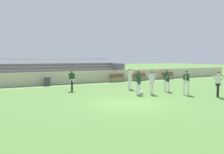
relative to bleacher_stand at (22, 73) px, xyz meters
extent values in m
plane|color=#517A38|center=(3.79, -14.41, -1.06)|extent=(160.00, 160.00, 0.00)
cube|color=white|center=(3.79, -4.39, -1.06)|extent=(44.00, 0.12, 0.01)
cube|color=beige|center=(3.79, -2.75, -0.44)|extent=(48.00, 0.16, 1.25)
cube|color=#897051|center=(0.00, -1.63, -0.74)|extent=(22.70, 0.36, 0.08)
cube|color=slate|center=(0.00, -1.83, -0.90)|extent=(22.70, 0.04, 0.32)
cube|color=#897051|center=(0.00, -0.97, -0.41)|extent=(22.70, 0.36, 0.08)
cube|color=slate|center=(0.00, -1.17, -0.57)|extent=(22.70, 0.04, 0.32)
cube|color=#897051|center=(0.00, -0.31, -0.09)|extent=(22.70, 0.36, 0.08)
cube|color=slate|center=(0.00, -0.51, -0.25)|extent=(22.70, 0.04, 0.32)
cube|color=#897051|center=(0.00, 0.35, 0.24)|extent=(22.70, 0.36, 0.08)
cube|color=slate|center=(0.00, 0.15, 0.07)|extent=(22.70, 0.04, 0.32)
cube|color=#897051|center=(0.00, 1.01, 0.56)|extent=(22.70, 0.36, 0.08)
cube|color=slate|center=(0.00, 0.81, 0.40)|extent=(22.70, 0.04, 0.32)
cube|color=#897051|center=(0.00, 1.68, 0.88)|extent=(22.70, 0.36, 0.08)
cube|color=slate|center=(0.00, 1.48, 0.72)|extent=(22.70, 0.04, 0.32)
cube|color=slate|center=(11.25, 0.02, -0.09)|extent=(0.20, 3.67, 1.94)
cylinder|color=slate|center=(0.00, 1.93, 1.43)|extent=(22.70, 0.06, 0.06)
cube|color=brown|center=(16.42, -3.70, -0.61)|extent=(1.80, 0.40, 0.06)
cube|color=brown|center=(16.42, -3.52, -0.36)|extent=(1.80, 0.05, 0.40)
cylinder|color=#47474C|center=(15.64, -3.70, -0.83)|extent=(0.07, 0.07, 0.45)
cylinder|color=#47474C|center=(17.20, -3.70, -0.83)|extent=(0.07, 0.07, 0.45)
cube|color=brown|center=(9.19, -3.70, -0.61)|extent=(1.80, 0.40, 0.06)
cube|color=brown|center=(9.19, -3.52, -0.36)|extent=(1.80, 0.05, 0.40)
cylinder|color=#47474C|center=(8.41, -3.70, -0.83)|extent=(0.07, 0.07, 0.45)
cylinder|color=#47474C|center=(9.97, -3.70, -0.83)|extent=(0.07, 0.07, 0.45)
cube|color=brown|center=(12.17, -3.70, -0.61)|extent=(1.80, 0.40, 0.06)
cube|color=brown|center=(12.17, -3.52, -0.36)|extent=(1.80, 0.05, 0.40)
cylinder|color=#47474C|center=(11.39, -3.70, -0.83)|extent=(0.07, 0.07, 0.45)
cylinder|color=#47474C|center=(12.95, -3.70, -0.83)|extent=(0.07, 0.07, 0.45)
cylinder|color=#3D424C|center=(1.74, -3.41, -0.65)|extent=(0.58, 0.58, 0.82)
cylinder|color=white|center=(6.02, -11.99, -0.62)|extent=(0.13, 0.13, 0.88)
cylinder|color=white|center=(6.30, -11.88, -0.62)|extent=(0.13, 0.13, 0.88)
cube|color=#232847|center=(6.16, -11.93, -0.20)|extent=(0.42, 0.40, 0.24)
cube|color=#194228|center=(6.16, -11.93, 0.10)|extent=(0.53, 0.53, 0.60)
cylinder|color=brown|center=(6.08, -11.75, 0.14)|extent=(0.25, 0.28, 0.50)
cylinder|color=brown|center=(6.24, -12.12, 0.14)|extent=(0.25, 0.28, 0.50)
sphere|color=brown|center=(6.16, -11.93, 0.48)|extent=(0.21, 0.21, 0.21)
sphere|color=black|center=(6.16, -11.93, 0.50)|extent=(0.20, 0.20, 0.20)
cylinder|color=white|center=(6.92, -12.39, -0.63)|extent=(0.13, 0.13, 0.86)
cylinder|color=white|center=(7.15, -12.30, -0.63)|extent=(0.13, 0.13, 0.86)
cube|color=white|center=(7.04, -12.34, -0.22)|extent=(0.42, 0.37, 0.24)
cube|color=white|center=(7.04, -12.34, 0.08)|extent=(0.51, 0.51, 0.60)
cylinder|color=beige|center=(6.91, -12.20, 0.12)|extent=(0.20, 0.27, 0.51)
cylinder|color=beige|center=(7.16, -12.49, 0.12)|extent=(0.20, 0.27, 0.51)
sphere|color=beige|center=(7.04, -12.34, 0.46)|extent=(0.21, 0.21, 0.21)
sphere|color=black|center=(7.04, -12.34, 0.48)|extent=(0.20, 0.20, 0.20)
cylinder|color=black|center=(2.65, -7.81, -0.64)|extent=(0.13, 0.13, 0.84)
cylinder|color=black|center=(2.53, -8.09, -0.64)|extent=(0.13, 0.13, 0.84)
cube|color=white|center=(2.59, -7.95, -0.24)|extent=(0.38, 0.26, 0.24)
cube|color=#194228|center=(2.59, -7.95, 0.06)|extent=(0.42, 0.37, 0.59)
cylinder|color=brown|center=(2.78, -8.02, 0.10)|extent=(0.11, 0.29, 0.50)
cylinder|color=brown|center=(2.40, -7.88, 0.10)|extent=(0.11, 0.29, 0.50)
sphere|color=brown|center=(2.59, -7.95, 0.45)|extent=(0.21, 0.21, 0.21)
sphere|color=brown|center=(2.59, -7.95, 0.47)|extent=(0.20, 0.20, 0.20)
cylinder|color=black|center=(9.97, -15.57, -0.60)|extent=(0.13, 0.13, 0.91)
cylinder|color=black|center=(10.21, -15.36, -0.60)|extent=(0.13, 0.13, 0.91)
cube|color=black|center=(10.09, -15.47, -0.17)|extent=(0.42, 0.34, 0.24)
cube|color=white|center=(10.09, -15.47, 0.13)|extent=(0.47, 0.44, 0.59)
cylinder|color=beige|center=(9.96, -15.31, 0.17)|extent=(0.19, 0.34, 0.48)
cylinder|color=beige|center=(10.22, -15.63, 0.17)|extent=(0.19, 0.34, 0.48)
sphere|color=beige|center=(10.09, -15.47, 0.52)|extent=(0.21, 0.21, 0.21)
sphere|color=black|center=(10.09, -15.47, 0.54)|extent=(0.20, 0.20, 0.20)
cylinder|color=white|center=(8.94, -13.58, -0.59)|extent=(0.13, 0.13, 0.93)
cylinder|color=white|center=(9.08, -13.84, -0.59)|extent=(0.13, 0.13, 0.93)
cube|color=white|center=(9.01, -13.71, -0.15)|extent=(0.37, 0.42, 0.24)
cube|color=#194228|center=(9.01, -13.71, 0.15)|extent=(0.48, 0.50, 0.59)
cylinder|color=#D6A884|center=(9.18, -13.60, 0.19)|extent=(0.29, 0.22, 0.50)
cylinder|color=#D6A884|center=(8.84, -13.82, 0.19)|extent=(0.29, 0.22, 0.50)
sphere|color=#D6A884|center=(9.01, -13.71, 0.54)|extent=(0.21, 0.21, 0.21)
sphere|color=black|center=(9.01, -13.71, 0.56)|extent=(0.20, 0.20, 0.20)
cylinder|color=white|center=(8.84, -11.70, -0.60)|extent=(0.13, 0.13, 0.92)
cylinder|color=white|center=(9.07, -11.85, -0.60)|extent=(0.13, 0.13, 0.92)
cube|color=#232847|center=(8.95, -11.78, -0.16)|extent=(0.23, 0.36, 0.24)
cube|color=#194228|center=(8.95, -11.78, 0.14)|extent=(0.29, 0.39, 0.58)
cylinder|color=#A87A5B|center=(9.03, -11.59, 0.18)|extent=(0.38, 0.08, 0.46)
cylinder|color=#A87A5B|center=(8.88, -11.96, 0.18)|extent=(0.38, 0.08, 0.46)
sphere|color=#A87A5B|center=(8.95, -11.78, 0.53)|extent=(0.21, 0.21, 0.21)
sphere|color=brown|center=(8.95, -11.78, 0.55)|extent=(0.20, 0.20, 0.20)
cylinder|color=white|center=(7.33, -9.19, -0.60)|extent=(0.13, 0.13, 0.92)
cylinder|color=white|center=(7.03, -9.37, -0.60)|extent=(0.13, 0.13, 0.92)
cube|color=white|center=(7.18, -9.28, -0.16)|extent=(0.42, 0.38, 0.24)
cube|color=white|center=(7.18, -9.28, 0.14)|extent=(0.47, 0.45, 0.58)
cylinder|color=beige|center=(7.27, -9.47, 0.18)|extent=(0.26, 0.34, 0.47)
cylinder|color=beige|center=(7.09, -9.09, 0.18)|extent=(0.26, 0.34, 0.47)
sphere|color=beige|center=(7.18, -9.28, 0.53)|extent=(0.21, 0.21, 0.21)
sphere|color=brown|center=(7.18, -9.28, 0.55)|extent=(0.20, 0.20, 0.20)
sphere|color=white|center=(6.42, -12.02, -0.95)|extent=(0.22, 0.22, 0.22)
camera|label=1|loc=(-3.55, -25.68, 1.52)|focal=37.87mm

